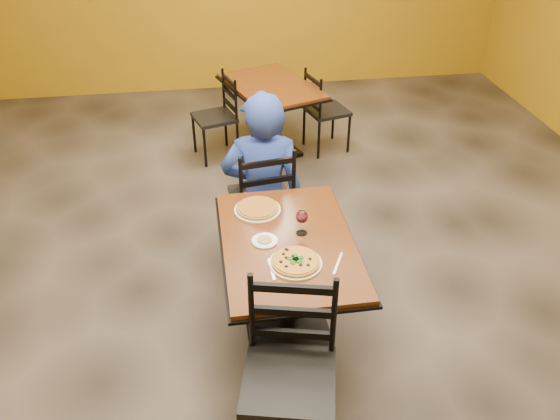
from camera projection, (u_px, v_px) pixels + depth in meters
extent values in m
cube|color=black|center=(277.00, 281.00, 4.31)|extent=(7.00, 8.00, 0.01)
cube|color=#5F280F|center=(288.00, 243.00, 3.49)|extent=(0.80, 1.20, 0.03)
cube|color=black|center=(288.00, 246.00, 3.51)|extent=(0.83, 1.23, 0.02)
cylinder|color=black|center=(288.00, 288.00, 3.70)|extent=(0.12, 0.12, 0.66)
cube|color=black|center=(287.00, 327.00, 3.89)|extent=(0.55, 0.55, 0.04)
cube|color=#5F280F|center=(271.00, 86.00, 5.65)|extent=(1.03, 1.25, 0.03)
cube|color=black|center=(271.00, 88.00, 5.66)|extent=(1.07, 1.29, 0.02)
cylinder|color=black|center=(271.00, 120.00, 5.85)|extent=(0.11, 0.11, 0.66)
cube|color=black|center=(272.00, 150.00, 6.05)|extent=(0.63, 0.63, 0.04)
imported|color=#1C419B|center=(263.00, 173.00, 4.35)|extent=(0.70, 0.51, 1.32)
cylinder|color=white|center=(296.00, 263.00, 3.30)|extent=(0.31, 0.31, 0.01)
cylinder|color=maroon|center=(296.00, 261.00, 3.29)|extent=(0.28, 0.28, 0.02)
cylinder|color=white|center=(257.00, 210.00, 3.77)|extent=(0.31, 0.31, 0.01)
cylinder|color=gold|center=(257.00, 208.00, 3.76)|extent=(0.28, 0.28, 0.02)
cylinder|color=white|center=(265.00, 241.00, 3.48)|extent=(0.16, 0.16, 0.01)
cylinder|color=tan|center=(265.00, 240.00, 3.48)|extent=(0.09, 0.09, 0.01)
cube|color=silver|center=(271.00, 269.00, 3.26)|extent=(0.02, 0.19, 0.00)
cube|color=silver|center=(338.00, 263.00, 3.30)|extent=(0.11, 0.19, 0.00)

